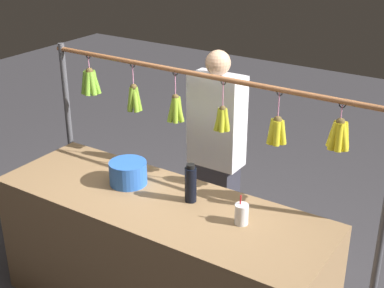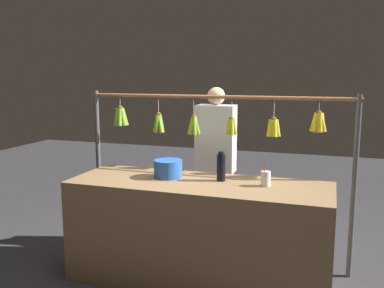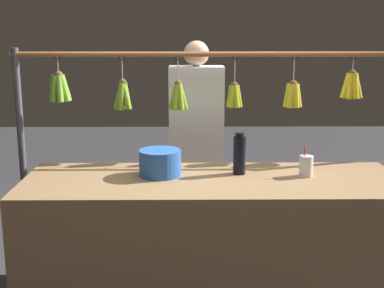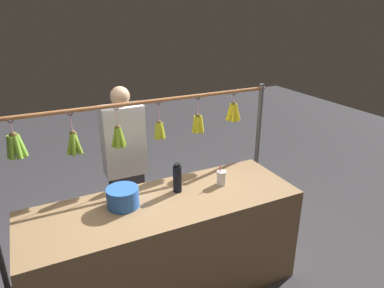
{
  "view_description": "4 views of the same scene",
  "coord_description": "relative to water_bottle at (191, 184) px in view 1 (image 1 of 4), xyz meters",
  "views": [
    {
      "loc": [
        -1.71,
        2.26,
        2.46
      ],
      "look_at": [
        -0.23,
        0.0,
        1.26
      ],
      "focal_mm": 51.27,
      "sensor_mm": 36.0,
      "label": 1
    },
    {
      "loc": [
        -0.99,
        3.15,
        1.7
      ],
      "look_at": [
        0.06,
        0.0,
        1.14
      ],
      "focal_mm": 39.73,
      "sensor_mm": 36.0,
      "label": 2
    },
    {
      "loc": [
        0.14,
        2.75,
        1.65
      ],
      "look_at": [
        0.11,
        0.0,
        1.03
      ],
      "focal_mm": 48.65,
      "sensor_mm": 36.0,
      "label": 3
    },
    {
      "loc": [
        0.81,
        2.13,
        2.2
      ],
      "look_at": [
        -0.23,
        0.0,
        1.26
      ],
      "focal_mm": 32.52,
      "sensor_mm": 36.0,
      "label": 4
    }
  ],
  "objects": [
    {
      "name": "blue_bucket",
      "position": [
        0.45,
        0.03,
        -0.04
      ],
      "size": [
        0.24,
        0.24,
        0.15
      ],
      "primitive_type": "cylinder",
      "color": "blue",
      "rests_on": "market_counter"
    },
    {
      "name": "drink_cup",
      "position": [
        -0.37,
        0.06,
        -0.05
      ],
      "size": [
        0.08,
        0.08,
        0.17
      ],
      "color": "silver",
      "rests_on": "market_counter"
    },
    {
      "name": "display_rack",
      "position": [
        0.18,
        -0.36,
        0.18
      ],
      "size": [
        2.43,
        0.15,
        1.53
      ],
      "color": "#4C4C51",
      "rests_on": "ground"
    },
    {
      "name": "water_bottle",
      "position": [
        0.0,
        0.0,
        0.0
      ],
      "size": [
        0.07,
        0.07,
        0.24
      ],
      "color": "black",
      "rests_on": "market_counter"
    },
    {
      "name": "vendor_person",
      "position": [
        0.23,
        -0.68,
        -0.18
      ],
      "size": [
        0.37,
        0.2,
        1.57
      ],
      "color": "#2D2D38",
      "rests_on": "ground"
    },
    {
      "name": "market_counter",
      "position": [
        0.16,
        0.1,
        -0.53
      ],
      "size": [
        2.09,
        0.71,
        0.84
      ],
      "primitive_type": "cube",
      "color": "olive",
      "rests_on": "ground"
    }
  ]
}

